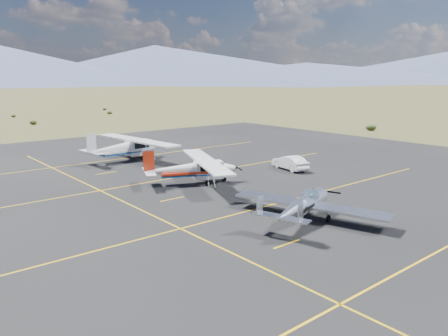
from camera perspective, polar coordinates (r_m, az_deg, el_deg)
name	(u,v)px	position (r m, az deg, el deg)	size (l,w,h in m)	color
ground	(278,216)	(27.72, 7.07, -6.29)	(1600.00, 1600.00, 0.00)	#383D1C
apron	(210,194)	(32.70, -1.86, -3.35)	(72.00, 72.00, 0.02)	black
aircraft_low_wing	(305,204)	(26.93, 10.53, -4.65)	(7.32, 9.93, 2.17)	silver
aircraft_cessna	(192,168)	(35.41, -4.14, -0.06)	(8.19, 11.03, 2.88)	silver
aircraft_plain	(126,147)	(46.16, -12.63, 2.69)	(7.66, 12.71, 3.21)	silver
sedan	(290,163)	(41.26, 8.62, 0.71)	(1.41, 4.03, 1.33)	white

